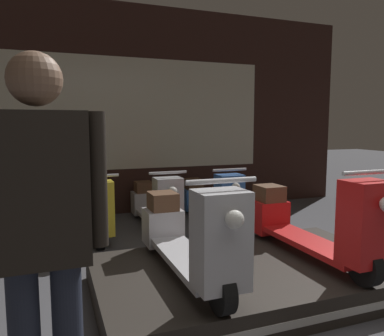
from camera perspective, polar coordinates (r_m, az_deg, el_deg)
name	(u,v)px	position (r m, az deg, el deg)	size (l,w,h in m)	color
shop_wall_back	(141,111)	(5.96, -7.78, 8.61)	(7.21, 0.09, 3.20)	#331E19
display_platform	(250,277)	(3.30, 8.80, -16.13)	(2.53, 1.48, 0.23)	#2D2823
scooter_display_left	(188,236)	(2.89, -0.67, -10.33)	(0.46, 1.67, 0.84)	black
scooter_display_right	(311,222)	(3.43, 17.71, -7.90)	(0.46, 1.67, 0.84)	black
scooter_backrow_0	(93,210)	(4.91, -14.79, -6.18)	(0.46, 1.67, 0.84)	black
scooter_backrow_1	(155,205)	(5.05, -5.63, -5.63)	(0.46, 1.67, 0.84)	black
scooter_backrow_2	(210,201)	(5.31, 2.83, -5.01)	(0.46, 1.67, 0.84)	black
person_left_browsing	(42,224)	(1.70, -21.95, -7.95)	(0.55, 0.22, 1.68)	#232838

